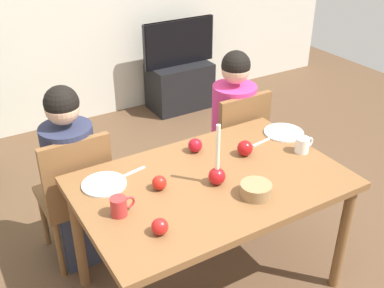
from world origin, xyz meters
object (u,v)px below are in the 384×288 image
mug_right (303,145)px  bowl_walnuts (256,190)px  person_right_child (233,133)px  person_left_child (73,181)px  plate_right (284,133)px  chair_left (76,191)px  plate_left (104,184)px  mug_left (119,206)px  tv (179,42)px  apple_by_left_plate (160,227)px  chair_right (235,143)px  candle_centerpiece (217,172)px  apple_by_right_mug (159,183)px  apple_near_candle (245,148)px  dining_table (211,193)px  apple_far_edge (195,145)px  tv_stand (180,86)px

mug_right → bowl_walnuts: size_ratio=0.79×
person_right_child → person_left_child: bearing=180.0°
mug_right → plate_right: bearing=75.4°
chair_left → mug_right: bearing=-28.3°
plate_left → mug_left: 0.27m
tv → apple_by_left_plate: tv is taller
mug_left → mug_right: 1.14m
tv → chair_right: bearing=-106.7°
chair_right → candle_centerpiece: candle_centerpiece is taller
tv → apple_by_right_mug: bearing=-121.7°
apple_by_left_plate → bowl_walnuts: bearing=1.4°
tv → apple_near_candle: 2.33m
chair_left → plate_right: 1.32m
candle_centerpiece → apple_by_right_mug: (-0.28, 0.11, -0.03)m
chair_left → plate_right: size_ratio=3.66×
person_left_child → mug_left: person_left_child is taller
person_left_child → apple_by_left_plate: 0.92m
dining_table → tv: 2.55m
person_right_child → bowl_walnuts: size_ratio=7.40×
chair_left → tv: tv is taller
dining_table → candle_centerpiece: (0.01, -0.04, 0.15)m
apple_far_edge → tv: bearing=62.9°
mug_left → bowl_walnuts: size_ratio=0.77×
tv → apple_far_edge: tv is taller
tv_stand → bowl_walnuts: 2.77m
person_right_child → apple_near_candle: 0.64m
chair_right → apple_by_right_mug: bearing=-148.2°
tv → bowl_walnuts: (-0.99, -2.53, 0.07)m
candle_centerpiece → apple_far_edge: (0.07, 0.34, -0.03)m
plate_left → apple_near_candle: (0.80, -0.13, 0.04)m
chair_right → apple_near_candle: 0.64m
person_left_child → plate_right: bearing=-19.5°
candle_centerpiece → bowl_walnuts: (0.11, -0.19, -0.04)m
tv_stand → apple_far_edge: size_ratio=7.75×
mug_left → tv: bearing=54.9°
plate_right → mug_right: 0.24m
chair_right → apple_near_candle: (-0.30, -0.49, 0.28)m
person_left_child → tv_stand: size_ratio=1.83×
bowl_walnuts → chair_right: bearing=59.9°
chair_left → dining_table: bearing=-47.3°
apple_far_edge → dining_table: bearing=-105.1°
chair_right → person_right_child: bearing=90.0°
apple_near_candle → mug_right: bearing=-24.4°
tv → bowl_walnuts: size_ratio=4.99×
bowl_walnuts → apple_by_right_mug: (-0.39, 0.29, 0.01)m
person_left_child → plate_left: (0.06, -0.40, 0.19)m
chair_right → mug_right: (0.01, -0.63, 0.28)m
chair_left → chair_right: 1.16m
person_right_child → mug_left: size_ratio=9.56×
plate_left → apple_near_candle: size_ratio=2.58×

